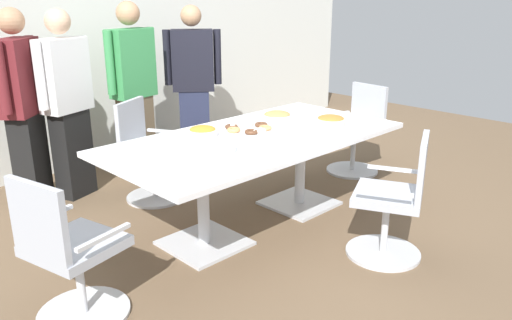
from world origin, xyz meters
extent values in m
cube|color=brown|center=(0.00, 0.00, -0.01)|extent=(10.00, 10.00, 0.01)
cube|color=silver|center=(0.00, 2.40, 1.40)|extent=(8.00, 0.10, 2.80)
cube|color=white|center=(0.00, 0.00, 0.73)|extent=(2.40, 1.20, 0.04)
cube|color=silver|center=(-0.55, 0.00, 0.01)|extent=(0.56, 0.56, 0.02)
cylinder|color=silver|center=(-0.55, 0.00, 0.37)|extent=(0.09, 0.09, 0.69)
cube|color=silver|center=(0.55, 0.00, 0.01)|extent=(0.56, 0.56, 0.02)
cylinder|color=silver|center=(0.55, 0.00, 0.37)|extent=(0.09, 0.09, 0.69)
cylinder|color=silver|center=(1.62, 0.18, 0.01)|extent=(0.58, 0.58, 0.02)
cylinder|color=silver|center=(1.62, 0.18, 0.23)|extent=(0.05, 0.05, 0.41)
cube|color=#ADB2BC|center=(1.62, 0.18, 0.46)|extent=(0.50, 0.50, 0.06)
cube|color=#ADB2BC|center=(1.83, 0.17, 0.70)|extent=(0.08, 0.44, 0.42)
cube|color=silver|center=(1.60, -0.06, 0.58)|extent=(0.37, 0.06, 0.02)
cube|color=silver|center=(1.65, 0.43, 0.58)|extent=(0.37, 0.06, 0.02)
cylinder|color=silver|center=(-0.29, 1.03, 0.01)|extent=(0.73, 0.73, 0.02)
cylinder|color=silver|center=(-0.29, 1.03, 0.23)|extent=(0.05, 0.05, 0.41)
cube|color=#ADB2BC|center=(-0.29, 1.03, 0.46)|extent=(0.62, 0.62, 0.06)
cube|color=#ADB2BC|center=(-0.39, 1.22, 0.70)|extent=(0.41, 0.24, 0.42)
cube|color=silver|center=(-0.07, 1.15, 0.58)|extent=(0.20, 0.34, 0.02)
cube|color=silver|center=(-0.51, 0.92, 0.58)|extent=(0.20, 0.34, 0.02)
cylinder|color=silver|center=(-1.62, -0.18, 0.01)|extent=(0.65, 0.65, 0.02)
cylinder|color=silver|center=(-1.62, -0.18, 0.23)|extent=(0.05, 0.05, 0.41)
cube|color=#ADB2BC|center=(-1.62, -0.18, 0.46)|extent=(0.55, 0.55, 0.06)
cube|color=#ADB2BC|center=(-1.83, -0.23, 0.70)|extent=(0.14, 0.43, 0.42)
cube|color=silver|center=(-1.68, 0.05, 0.58)|extent=(0.37, 0.11, 0.02)
cube|color=silver|center=(-1.57, -0.42, 0.58)|extent=(0.37, 0.11, 0.02)
cylinder|color=silver|center=(0.29, -1.03, 0.01)|extent=(0.72, 0.72, 0.02)
cylinder|color=silver|center=(0.29, -1.03, 0.23)|extent=(0.05, 0.05, 0.41)
cube|color=#ADB2BC|center=(0.29, -1.03, 0.46)|extent=(0.61, 0.61, 0.06)
cube|color=#ADB2BC|center=(0.38, -1.22, 0.70)|extent=(0.41, 0.22, 0.42)
cube|color=silver|center=(0.07, -1.14, 0.58)|extent=(0.18, 0.35, 0.02)
cube|color=silver|center=(0.51, -0.93, 0.58)|extent=(0.18, 0.35, 0.02)
cube|color=black|center=(-1.11, 1.74, 0.41)|extent=(0.37, 0.36, 0.82)
cube|color=maroon|center=(-1.11, 1.74, 1.14)|extent=(0.47, 0.46, 0.65)
sphere|color=tan|center=(-1.11, 1.74, 1.60)|extent=(0.22, 0.22, 0.22)
cylinder|color=maroon|center=(-0.92, 1.92, 1.17)|extent=(0.11, 0.11, 0.58)
cylinder|color=maroon|center=(-1.31, 1.56, 1.17)|extent=(0.11, 0.11, 0.58)
cube|color=black|center=(-0.77, 1.63, 0.40)|extent=(0.37, 0.30, 0.81)
cube|color=white|center=(-0.77, 1.63, 1.13)|extent=(0.49, 0.35, 0.64)
sphere|color=#DBAD89|center=(-0.77, 1.63, 1.59)|extent=(0.22, 0.22, 0.22)
cylinder|color=white|center=(-0.52, 1.72, 1.16)|extent=(0.10, 0.10, 0.58)
cylinder|color=white|center=(-1.02, 1.54, 1.16)|extent=(0.10, 0.10, 0.58)
cube|color=brown|center=(-0.06, 1.67, 0.42)|extent=(0.35, 0.25, 0.83)
cube|color=#388C4C|center=(-0.06, 1.67, 1.16)|extent=(0.47, 0.29, 0.66)
sphere|color=tan|center=(-0.06, 1.67, 1.64)|extent=(0.23, 0.23, 0.23)
cylinder|color=#388C4C|center=(0.20, 1.72, 1.20)|extent=(0.09, 0.09, 0.59)
cylinder|color=#388C4C|center=(-0.32, 1.62, 1.20)|extent=(0.09, 0.09, 0.59)
cube|color=#232842|center=(0.65, 1.63, 0.41)|extent=(0.38, 0.35, 0.81)
cube|color=black|center=(0.65, 1.63, 1.13)|extent=(0.48, 0.44, 0.64)
sphere|color=tan|center=(0.65, 1.63, 1.59)|extent=(0.22, 0.22, 0.22)
cylinder|color=black|center=(0.86, 1.46, 1.16)|extent=(0.11, 0.11, 0.58)
cylinder|color=black|center=(0.45, 1.79, 1.16)|extent=(0.11, 0.11, 0.58)
cylinder|color=white|center=(-0.31, 0.28, 0.78)|extent=(0.23, 0.23, 0.06)
ellipsoid|color=orange|center=(-0.31, 0.28, 0.81)|extent=(0.20, 0.20, 0.05)
cylinder|color=white|center=(0.44, 0.18, 0.78)|extent=(0.26, 0.26, 0.07)
ellipsoid|color=tan|center=(0.44, 0.18, 0.82)|extent=(0.23, 0.23, 0.06)
cylinder|color=beige|center=(0.70, -0.20, 0.78)|extent=(0.25, 0.25, 0.06)
ellipsoid|color=#AD702D|center=(0.70, -0.20, 0.81)|extent=(0.22, 0.22, 0.05)
cylinder|color=white|center=(0.07, 0.16, 0.76)|extent=(0.37, 0.37, 0.01)
torus|color=brown|center=(0.20, 0.14, 0.78)|extent=(0.11, 0.11, 0.03)
torus|color=white|center=(0.16, 0.26, 0.78)|extent=(0.11, 0.11, 0.03)
torus|color=white|center=(0.04, 0.29, 0.78)|extent=(0.11, 0.11, 0.03)
torus|color=brown|center=(-0.02, 0.27, 0.78)|extent=(0.11, 0.11, 0.03)
torus|color=tan|center=(-0.07, 0.18, 0.78)|extent=(0.11, 0.11, 0.03)
torus|color=brown|center=(-0.01, 0.04, 0.78)|extent=(0.11, 0.11, 0.03)
torus|color=white|center=(0.06, 0.02, 0.78)|extent=(0.11, 0.11, 0.03)
torus|color=tan|center=(0.16, 0.05, 0.78)|extent=(0.11, 0.11, 0.03)
cylinder|color=white|center=(-0.46, -0.11, 0.75)|extent=(0.21, 0.21, 0.01)
cylinder|color=silver|center=(-0.46, -0.11, 0.76)|extent=(0.21, 0.21, 0.01)
cylinder|color=white|center=(-0.46, -0.11, 0.77)|extent=(0.21, 0.21, 0.01)
cylinder|color=silver|center=(-0.46, -0.11, 0.77)|extent=(0.21, 0.21, 0.01)
cylinder|color=white|center=(-0.46, -0.11, 0.78)|extent=(0.21, 0.21, 0.01)
cylinder|color=silver|center=(-0.46, -0.11, 0.78)|extent=(0.21, 0.21, 0.01)
cylinder|color=white|center=(-0.46, -0.11, 0.79)|extent=(0.21, 0.21, 0.01)
camera|label=1|loc=(-2.72, -2.76, 1.84)|focal=35.85mm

